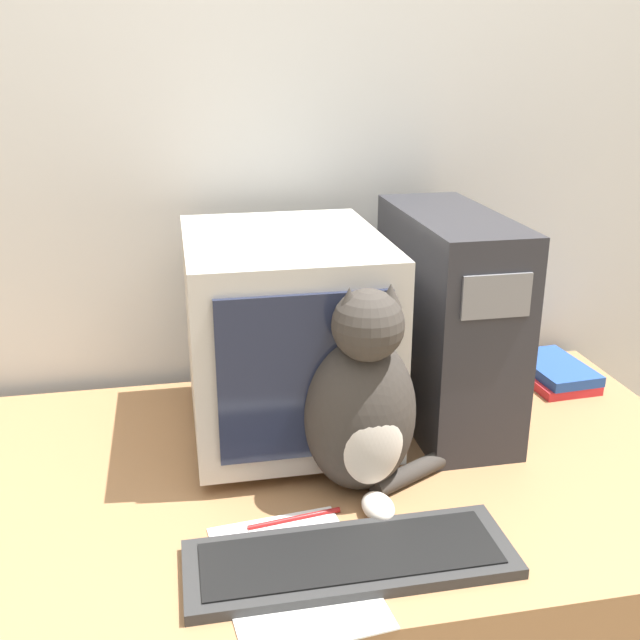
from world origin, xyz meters
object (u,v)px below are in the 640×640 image
at_px(computer_tower, 447,318).
at_px(book_stack, 555,373).
at_px(keyboard, 350,559).
at_px(pen, 295,519).
at_px(cat, 363,405).
at_px(crt_monitor, 285,334).

distance_m(computer_tower, book_stack, 0.38).
bearing_deg(keyboard, book_stack, 41.46).
relative_size(keyboard, pen, 3.15).
bearing_deg(cat, computer_tower, 40.81).
height_order(crt_monitor, pen, crt_monitor).
distance_m(crt_monitor, computer_tower, 0.33).
bearing_deg(computer_tower, keyboard, -124.48).
bearing_deg(computer_tower, book_stack, 18.38).
xyz_separation_m(crt_monitor, computer_tower, (0.33, 0.00, 0.01)).
xyz_separation_m(computer_tower, cat, (-0.24, -0.24, -0.05)).
xyz_separation_m(crt_monitor, keyboard, (0.03, -0.44, -0.20)).
bearing_deg(crt_monitor, keyboard, -86.38).
bearing_deg(book_stack, crt_monitor, -170.57).
bearing_deg(pen, book_stack, 31.74).
xyz_separation_m(cat, pen, (-0.13, -0.08, -0.16)).
relative_size(crt_monitor, book_stack, 2.14).
distance_m(keyboard, pen, 0.14).
xyz_separation_m(crt_monitor, book_stack, (0.65, 0.11, -0.19)).
relative_size(crt_monitor, pen, 2.91).
xyz_separation_m(keyboard, book_stack, (0.62, 0.55, 0.01)).
xyz_separation_m(computer_tower, pen, (-0.37, -0.32, -0.21)).
bearing_deg(book_stack, computer_tower, -161.62).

